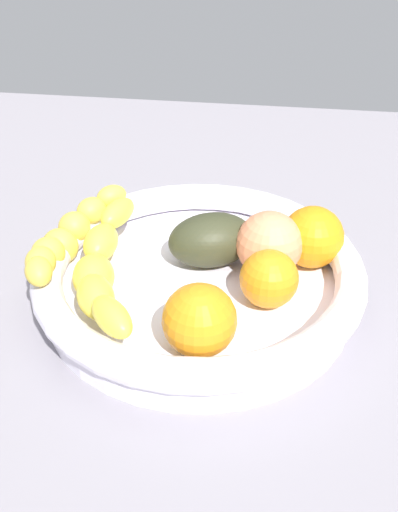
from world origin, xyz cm
name	(u,v)px	position (x,y,z in cm)	size (l,w,h in cm)	color
kitchen_counter	(199,309)	(0.00, 0.00, 1.50)	(120.00, 120.00, 3.00)	gray
fruit_bowl	(199,276)	(0.00, 0.00, 5.85)	(33.59, 33.59, 5.52)	white
banana_draped_left	(66,238)	(1.14, 14.26, 8.50)	(19.46, 8.23, 5.70)	yellow
banana_draped_right	(101,268)	(-3.54, 9.09, 8.42)	(23.04, 9.71, 5.46)	yellow
orange_front	(199,320)	(-10.13, -1.53, 8.66)	(6.54, 6.54, 6.54)	orange
orange_mid_left	(312,237)	(4.81, -11.28, 8.67)	(6.57, 6.57, 6.57)	orange
orange_mid_right	(269,279)	(-2.65, -7.14, 8.23)	(5.69, 5.69, 5.69)	orange
avocado_dark	(211,240)	(3.47, -0.81, 8.21)	(9.20, 6.28, 5.65)	#353822
peach_blush	(269,244)	(2.55, -6.88, 8.82)	(6.87, 6.87, 6.87)	#F99263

